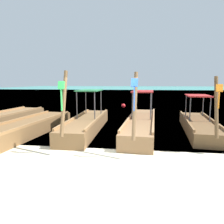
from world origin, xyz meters
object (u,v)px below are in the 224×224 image
object	(u,v)px
longtail_boat_yellow_ribbon	(1,120)
mooring_buoy_near	(123,106)
longtail_boat_red_ribbon	(30,127)
longtail_boat_green_ribbon	(87,123)
longtail_boat_blue_ribbon	(141,123)
longtail_boat_orange_ribbon	(199,125)

from	to	relation	value
longtail_boat_yellow_ribbon	mooring_buoy_near	bearing A→B (deg)	56.39
longtail_boat_red_ribbon	mooring_buoy_near	bearing A→B (deg)	71.11
longtail_boat_yellow_ribbon	longtail_boat_green_ribbon	world-z (taller)	longtail_boat_yellow_ribbon
longtail_boat_blue_ribbon	longtail_boat_green_ribbon	bearing A→B (deg)	-171.08
longtail_boat_red_ribbon	longtail_boat_blue_ribbon	size ratio (longest dim) A/B	0.88
longtail_boat_blue_ribbon	longtail_boat_orange_ribbon	xyz separation A→B (m)	(2.70, 0.11, -0.03)
longtail_boat_orange_ribbon	longtail_boat_yellow_ribbon	bearing A→B (deg)	-179.81
mooring_buoy_near	longtail_boat_blue_ribbon	bearing A→B (deg)	-80.00
longtail_boat_yellow_ribbon	longtail_boat_red_ribbon	xyz separation A→B (m)	(2.39, -1.34, -0.02)
longtail_boat_yellow_ribbon	mooring_buoy_near	xyz separation A→B (m)	(5.88, 8.85, -0.13)
longtail_boat_red_ribbon	longtail_boat_orange_ribbon	bearing A→B (deg)	10.07
longtail_boat_blue_ribbon	longtail_boat_yellow_ribbon	bearing A→B (deg)	179.41
longtail_boat_blue_ribbon	longtail_boat_red_ribbon	bearing A→B (deg)	-165.94
longtail_boat_orange_ribbon	mooring_buoy_near	world-z (taller)	longtail_boat_orange_ribbon
longtail_boat_red_ribbon	longtail_boat_orange_ribbon	xyz separation A→B (m)	(7.76, 1.38, 0.02)
longtail_boat_green_ribbon	longtail_boat_blue_ribbon	world-z (taller)	longtail_boat_green_ribbon
longtail_boat_green_ribbon	longtail_boat_blue_ribbon	bearing A→B (deg)	8.92
longtail_boat_yellow_ribbon	longtail_boat_red_ribbon	distance (m)	2.75
longtail_boat_red_ribbon	mooring_buoy_near	size ratio (longest dim) A/B	16.64
longtail_boat_yellow_ribbon	longtail_boat_blue_ribbon	xyz separation A→B (m)	(7.46, -0.08, 0.03)
longtail_boat_orange_ribbon	mooring_buoy_near	size ratio (longest dim) A/B	15.59
longtail_boat_blue_ribbon	longtail_boat_orange_ribbon	distance (m)	2.70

